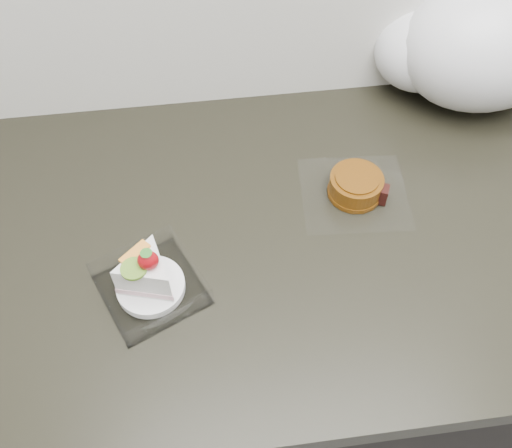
% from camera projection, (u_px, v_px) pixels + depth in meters
% --- Properties ---
extents(counter, '(2.04, 0.64, 0.90)m').
position_uv_depth(counter, '(334.00, 343.00, 1.25)').
color(counter, black).
rests_on(counter, ground).
extents(cake_tray, '(0.17, 0.17, 0.10)m').
position_uv_depth(cake_tray, '(149.00, 280.00, 0.79)').
color(cake_tray, white).
rests_on(cake_tray, counter).
extents(mooncake_wrap, '(0.18, 0.17, 0.04)m').
position_uv_depth(mooncake_wrap, '(356.00, 187.00, 0.91)').
color(mooncake_wrap, white).
rests_on(mooncake_wrap, counter).
extents(plastic_bag, '(0.36, 0.27, 0.28)m').
position_uv_depth(plastic_bag, '(474.00, 45.00, 0.98)').
color(plastic_bag, silver).
rests_on(plastic_bag, counter).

